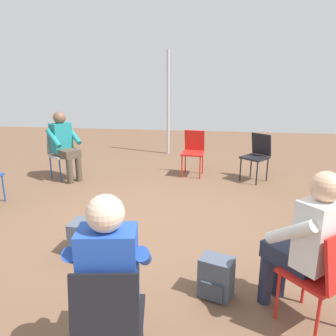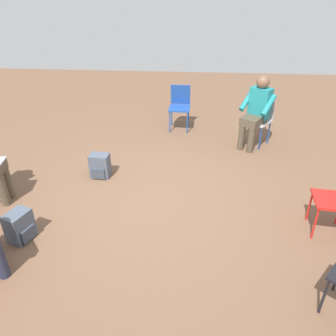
# 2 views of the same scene
# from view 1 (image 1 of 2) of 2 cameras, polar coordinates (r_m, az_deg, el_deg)

# --- Properties ---
(ground_plane) EXTENTS (14.66, 14.66, 0.00)m
(ground_plane) POSITION_cam_1_polar(r_m,az_deg,el_deg) (4.32, -2.57, -9.71)
(ground_plane) COLOR brown
(chair_northwest) EXTENTS (0.58, 0.57, 0.85)m
(chair_northwest) POSITION_cam_1_polar(r_m,az_deg,el_deg) (6.38, -18.22, 2.74)
(chair_northwest) COLOR #B7B7BC
(chair_northwest) RESTS_ON ground
(chair_northeast) EXTENTS (0.58, 0.58, 0.85)m
(chair_northeast) POSITION_cam_1_polar(r_m,az_deg,el_deg) (6.11, 15.27, 2.42)
(chair_northeast) COLOR black
(chair_northeast) RESTS_ON ground
(chair_southeast) EXTENTS (0.58, 0.59, 0.85)m
(chair_southeast) POSITION_cam_1_polar(r_m,az_deg,el_deg) (2.73, 25.51, -16.06)
(chair_southeast) COLOR red
(chair_southeast) RESTS_ON ground
(chair_south) EXTENTS (0.46, 0.49, 0.85)m
(chair_south) POSITION_cam_1_polar(r_m,az_deg,el_deg) (2.15, -10.24, -24.27)
(chair_south) COLOR black
(chair_south) RESTS_ON ground
(chair_north) EXTENTS (0.44, 0.48, 0.85)m
(chair_north) POSITION_cam_1_polar(r_m,az_deg,el_deg) (6.24, 4.44, 3.24)
(chair_north) COLOR red
(chair_north) RESTS_ON ground
(person_with_laptop) EXTENTS (0.54, 0.56, 1.24)m
(person_with_laptop) POSITION_cam_1_polar(r_m,az_deg,el_deg) (2.17, -9.79, -17.39)
(person_with_laptop) COLOR #4C4233
(person_with_laptop) RESTS_ON ground
(person_in_white) EXTENTS (0.63, 0.63, 1.24)m
(person_in_white) POSITION_cam_1_polar(r_m,az_deg,el_deg) (2.71, 23.01, -11.20)
(person_in_white) COLOR #23283D
(person_in_white) RESTS_ON ground
(person_in_teal) EXTENTS (0.63, 0.63, 1.24)m
(person_in_teal) POSITION_cam_1_polar(r_m,az_deg,el_deg) (6.19, -17.62, 4.29)
(person_in_teal) COLOR #4C4233
(person_in_teal) RESTS_ON ground
(backpack_near_laptop_user) EXTENTS (0.33, 0.30, 0.36)m
(backpack_near_laptop_user) POSITION_cam_1_polar(r_m,az_deg,el_deg) (3.04, 8.38, -18.59)
(backpack_near_laptop_user) COLOR #475160
(backpack_near_laptop_user) RESTS_ON ground
(backpack_by_empty_chair) EXTENTS (0.26, 0.29, 0.36)m
(backpack_by_empty_chair) POSITION_cam_1_polar(r_m,az_deg,el_deg) (3.75, -14.78, -11.80)
(backpack_by_empty_chair) COLOR #475160
(backpack_by_empty_chair) RESTS_ON ground
(tent_pole_far) EXTENTS (0.07, 0.07, 2.41)m
(tent_pole_far) POSITION_cam_1_polar(r_m,az_deg,el_deg) (7.84, 0.01, 11.16)
(tent_pole_far) COLOR #B2B2B7
(tent_pole_far) RESTS_ON ground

